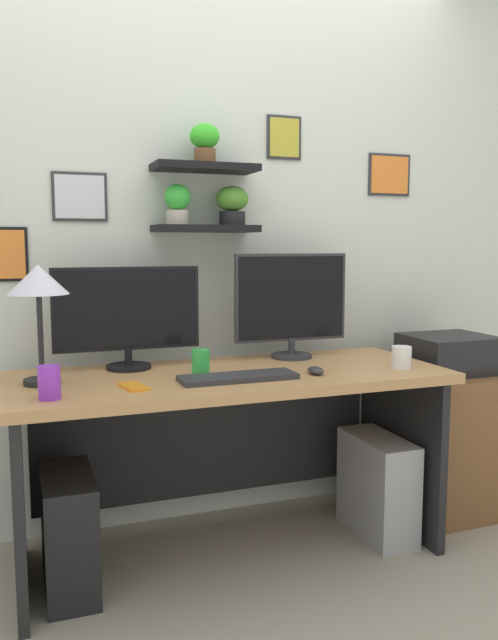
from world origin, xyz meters
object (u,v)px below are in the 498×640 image
Objects in this scene: coffee_mug at (401,357)px; printer at (449,353)px; water_cup at (49,383)px; desk_lamp at (38,287)px; monitor_left at (127,314)px; pen_cup at (201,362)px; computer_tower_right at (377,486)px; keyboard at (238,377)px; cell_phone at (133,387)px; computer_mouse at (316,371)px; monitor_right at (291,303)px; computer_tower_left at (69,532)px; drawer_cabinet at (446,440)px; desk at (225,420)px.

coffee_mug is 0.50m from printer.
desk_lamp is at bearing 93.32° from water_cup.
desk_lamp reaches higher than monitor_left.
computer_tower_right is (0.77, -0.03, -0.58)m from pen_cup.
keyboard reaches higher than cell_phone.
coffee_mug is (0.69, -0.02, 0.04)m from keyboard.
coffee_mug is at bearing -13.33° from cell_phone.
computer_mouse is 1.00× the size of coffee_mug.
desk_lamp is at bearing -170.14° from monitor_right.
computer_tower_left is 1.28m from computer_tower_right.
pen_cup is 0.23× the size of computer_tower_left.
printer is at bearing 16.65° from computer_mouse.
monitor_right is at bearing 0.00° from monitor_left.
computer_tower_left is at bearing 179.97° from computer_tower_right.
printer is at bearing 30.58° from coffee_mug.
keyboard is at bearing 178.34° from computer_mouse.
keyboard is 4.89× the size of computer_mouse.
desk_lamp is 1.00× the size of computer_tower_right.
cell_phone is (0.30, -0.17, -0.34)m from desk_lamp.
desk_lamp is 3.07× the size of cell_phone.
computer_mouse reaches higher than drawer_cabinet.
coffee_mug is at bearing -17.79° from desk.
desk_lamp reaches higher than printer.
computer_mouse is 0.44m from pen_cup.
pen_cup is 1.23m from printer.
monitor_left is 0.56m from water_cup.
monitor_left is 0.89× the size of drawer_cabinet.
water_cup is 0.29× the size of printer.
cell_phone is at bearing -154.00° from desk.
monitor_left reaches higher than computer_tower_right.
monitor_left is at bearing 28.41° from desk_lamp.
printer is (0.00, 0.00, 0.41)m from drawer_cabinet.
water_cup reaches higher than drawer_cabinet.
water_cup reaches higher than computer_tower_right.
desk is 0.76m from coffee_mug.
cell_phone is at bearing -171.32° from printer.
monitor_left is at bearing 52.53° from water_cup.
monitor_right is 1.08m from desk_lamp.
desk_lamp reaches higher than coffee_mug.
drawer_cabinet reaches higher than computer_tower_left.
computer_tower_right is (0.67, 0.09, -0.54)m from keyboard.
water_cup reaches higher than desk.
coffee_mug is (0.38, -0.01, 0.03)m from computer_mouse.
desk is at bearing 1.83° from desk_lamp.
keyboard is at bearing -168.31° from printer.
desk is 3.97× the size of computer_tower_right.
pen_cup is 0.23× the size of computer_tower_right.
pen_cup is (-0.42, 0.14, 0.04)m from computer_mouse.
computer_mouse is at bearing -163.35° from printer.
computer_tower_left is (-1.74, -0.14, -0.53)m from printer.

